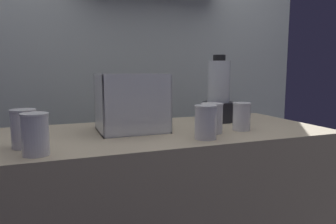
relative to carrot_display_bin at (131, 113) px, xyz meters
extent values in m
cube|color=silver|center=(0.15, 0.73, 0.27)|extent=(2.60, 0.04, 2.50)
cube|color=white|center=(0.00, 0.00, -0.07)|extent=(0.28, 0.24, 0.01)
cube|color=white|center=(0.00, -0.12, 0.05)|extent=(0.28, 0.01, 0.25)
cube|color=white|center=(0.00, 0.11, 0.05)|extent=(0.28, 0.01, 0.25)
cube|color=white|center=(-0.14, 0.00, 0.05)|extent=(0.01, 0.24, 0.25)
cube|color=white|center=(0.14, 0.00, 0.05)|extent=(0.01, 0.24, 0.25)
cone|color=orange|center=(-0.04, 0.02, -0.05)|extent=(0.16, 0.08, 0.04)
cone|color=orange|center=(-0.03, 0.01, -0.05)|extent=(0.07, 0.18, 0.03)
cone|color=orange|center=(0.02, -0.01, -0.05)|extent=(0.12, 0.14, 0.03)
cone|color=orange|center=(0.02, -0.01, -0.05)|extent=(0.15, 0.15, 0.03)
cone|color=orange|center=(0.00, 0.01, -0.02)|extent=(0.15, 0.12, 0.03)
cone|color=orange|center=(0.03, -0.01, -0.02)|extent=(0.13, 0.17, 0.03)
cone|color=orange|center=(0.00, -0.01, -0.02)|extent=(0.18, 0.12, 0.03)
cone|color=orange|center=(-0.03, 0.00, -0.03)|extent=(0.16, 0.09, 0.03)
cone|color=orange|center=(-0.02, 0.01, 0.00)|extent=(0.18, 0.04, 0.03)
cone|color=orange|center=(0.01, 0.01, 0.01)|extent=(0.12, 0.16, 0.03)
cone|color=orange|center=(0.03, 0.02, 0.01)|extent=(0.15, 0.11, 0.03)
cone|color=orange|center=(-0.01, -0.01, 0.00)|extent=(0.19, 0.05, 0.03)
cone|color=orange|center=(-0.01, 0.02, 0.05)|extent=(0.10, 0.14, 0.03)
cylinder|color=black|center=(0.48, 0.08, -0.03)|extent=(0.16, 0.16, 0.10)
cylinder|color=silver|center=(0.48, 0.08, 0.13)|extent=(0.11, 0.11, 0.21)
cylinder|color=maroon|center=(0.48, 0.08, 0.04)|extent=(0.10, 0.10, 0.04)
cylinder|color=black|center=(0.48, 0.08, 0.25)|extent=(0.06, 0.06, 0.03)
cylinder|color=white|center=(-0.41, -0.16, -0.01)|extent=(0.08, 0.08, 0.13)
cylinder|color=orange|center=(-0.41, -0.16, -0.04)|extent=(0.07, 0.07, 0.08)
cylinder|color=white|center=(-0.41, -0.16, 0.05)|extent=(0.08, 0.08, 0.01)
cylinder|color=white|center=(-0.37, -0.28, -0.01)|extent=(0.08, 0.08, 0.13)
cylinder|color=maroon|center=(-0.37, -0.28, -0.03)|extent=(0.07, 0.07, 0.09)
cylinder|color=white|center=(-0.37, -0.28, 0.05)|extent=(0.08, 0.08, 0.01)
cylinder|color=white|center=(0.23, -0.26, -0.01)|extent=(0.08, 0.08, 0.12)
cylinder|color=orange|center=(0.23, -0.26, -0.03)|extent=(0.08, 0.08, 0.09)
cylinder|color=white|center=(0.23, -0.26, 0.05)|extent=(0.09, 0.09, 0.01)
cylinder|color=white|center=(0.30, -0.17, -0.02)|extent=(0.09, 0.09, 0.12)
cylinder|color=maroon|center=(0.30, -0.17, -0.02)|extent=(0.08, 0.08, 0.10)
cylinder|color=white|center=(0.30, -0.17, 0.05)|extent=(0.09, 0.09, 0.01)
cylinder|color=white|center=(0.46, -0.16, -0.02)|extent=(0.08, 0.08, 0.11)
cylinder|color=yellow|center=(0.46, -0.16, -0.04)|extent=(0.07, 0.07, 0.08)
cylinder|color=white|center=(0.46, -0.16, 0.04)|extent=(0.08, 0.08, 0.01)
camera|label=1|loc=(-0.32, -1.30, 0.19)|focal=33.18mm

